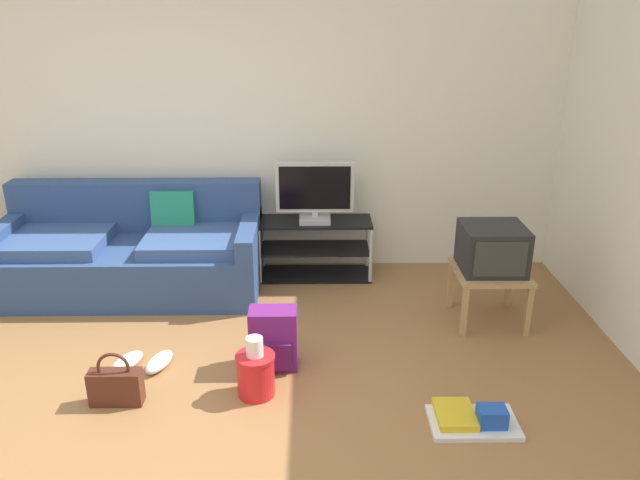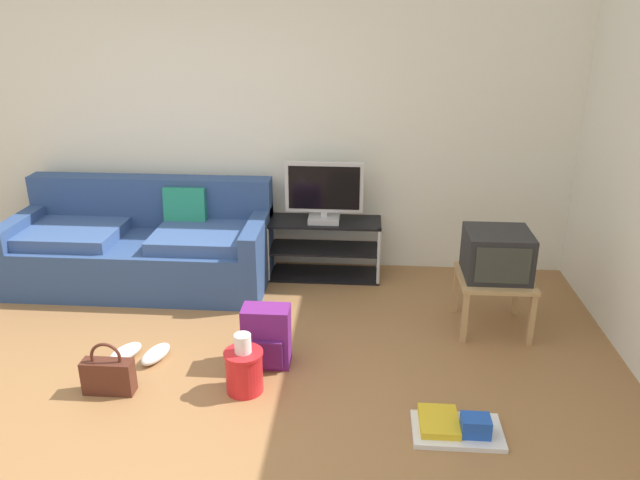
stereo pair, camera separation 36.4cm
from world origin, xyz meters
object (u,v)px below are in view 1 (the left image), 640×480
(tv_stand, at_px, (315,248))
(backpack, at_px, (273,339))
(crt_tv, at_px, (492,248))
(side_table, at_px, (490,278))
(floor_tray, at_px, (472,419))
(couch, at_px, (132,253))
(sneakers_pair, at_px, (143,362))
(flat_tv, at_px, (315,193))
(handbag, at_px, (116,385))
(cleaning_bucket, at_px, (256,371))

(tv_stand, relative_size, backpack, 2.34)
(crt_tv, bearing_deg, side_table, -90.00)
(tv_stand, bearing_deg, side_table, -33.07)
(side_table, xyz_separation_m, floor_tray, (-0.41, -1.25, -0.31))
(tv_stand, relative_size, floor_tray, 1.94)
(couch, xyz_separation_m, backpack, (1.25, -1.23, -0.11))
(couch, distance_m, sneakers_pair, 1.33)
(flat_tv, height_order, side_table, flat_tv)
(couch, xyz_separation_m, tv_stand, (1.53, 0.23, -0.06))
(sneakers_pair, xyz_separation_m, floor_tray, (2.04, -0.62, -0.00))
(crt_tv, distance_m, floor_tray, 1.44)
(tv_stand, xyz_separation_m, backpack, (-0.28, -1.46, -0.05))
(floor_tray, bearing_deg, side_table, 71.88)
(handbag, distance_m, floor_tray, 2.11)
(sneakers_pair, bearing_deg, handbag, -98.90)
(side_table, xyz_separation_m, backpack, (-1.58, -0.62, -0.15))
(couch, relative_size, handbag, 6.13)
(floor_tray, bearing_deg, tv_stand, 113.00)
(side_table, height_order, backpack, same)
(handbag, xyz_separation_m, floor_tray, (2.10, -0.24, -0.08))
(couch, distance_m, handbag, 1.67)
(floor_tray, bearing_deg, sneakers_pair, 163.09)
(tv_stand, height_order, handbag, tv_stand)
(cleaning_bucket, xyz_separation_m, floor_tray, (1.26, -0.32, -0.12))
(side_table, xyz_separation_m, crt_tv, (0.00, 0.02, 0.23))
(backpack, distance_m, floor_tray, 1.34)
(sneakers_pair, relative_size, floor_tray, 0.85)
(flat_tv, relative_size, backpack, 1.57)
(backpack, relative_size, handbag, 1.20)
(backpack, bearing_deg, floor_tray, -0.70)
(side_table, xyz_separation_m, cleaning_bucket, (-1.67, -0.93, -0.19))
(couch, height_order, backpack, couch)
(side_table, bearing_deg, tv_stand, 146.93)
(couch, height_order, side_table, couch)
(backpack, height_order, sneakers_pair, backpack)
(backpack, xyz_separation_m, sneakers_pair, (-0.87, -0.01, -0.16))
(tv_stand, height_order, backpack, tv_stand)
(crt_tv, bearing_deg, couch, 167.97)
(tv_stand, distance_m, floor_tray, 2.28)
(tv_stand, relative_size, flat_tv, 1.49)
(tv_stand, xyz_separation_m, flat_tv, (0.00, -0.02, 0.51))
(sneakers_pair, bearing_deg, flat_tv, 51.65)
(crt_tv, distance_m, cleaning_bucket, 1.97)
(backpack, distance_m, sneakers_pair, 0.88)
(flat_tv, xyz_separation_m, cleaning_bucket, (-0.37, -1.75, -0.61))
(tv_stand, bearing_deg, backpack, -100.93)
(handbag, height_order, floor_tray, handbag)
(side_table, relative_size, floor_tray, 1.04)
(tv_stand, height_order, side_table, tv_stand)
(flat_tv, distance_m, crt_tv, 1.54)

